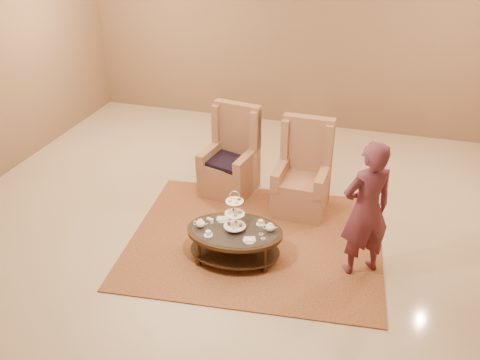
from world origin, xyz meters
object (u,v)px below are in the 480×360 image
(tea_table, at_px, (235,235))
(armchair_right, at_px, (303,180))
(armchair_left, at_px, (231,163))
(person, at_px, (366,210))

(tea_table, height_order, armchair_right, armchair_right)
(armchair_left, bearing_deg, tea_table, -62.58)
(armchair_left, xyz_separation_m, armchair_right, (1.07, -0.20, -0.00))
(tea_table, relative_size, person, 0.73)
(armchair_left, height_order, armchair_right, same)
(person, bearing_deg, armchair_right, -87.34)
(tea_table, bearing_deg, armchair_right, 62.82)
(armchair_left, bearing_deg, armchair_right, -2.19)
(armchair_left, distance_m, person, 2.43)
(tea_table, bearing_deg, person, 2.06)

